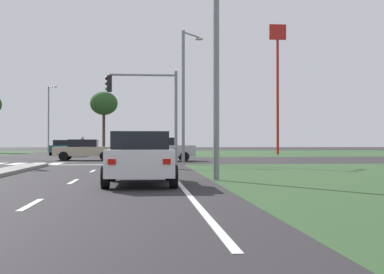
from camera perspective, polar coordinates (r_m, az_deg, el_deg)
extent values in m
plane|color=#282628|center=(36.05, -14.68, -2.63)|extent=(200.00, 200.00, 0.00)
cube|color=#2D4C28|center=(63.22, 12.76, -1.77)|extent=(35.00, 35.00, 0.01)
cube|color=gray|center=(60.85, -10.88, -1.75)|extent=(1.20, 36.00, 0.14)
cube|color=silver|center=(10.70, -17.93, -7.36)|extent=(0.14, 2.00, 0.01)
cube|color=silver|center=(16.58, -13.41, -4.97)|extent=(0.14, 2.00, 0.01)
cube|color=silver|center=(22.52, -11.28, -3.83)|extent=(0.14, 2.00, 0.01)
cube|color=silver|center=(28.49, -10.04, -3.16)|extent=(0.14, 2.00, 0.01)
cube|color=silver|center=(34.47, -9.24, -2.72)|extent=(0.14, 2.00, 0.01)
cube|color=silver|center=(17.63, -1.98, -4.73)|extent=(0.14, 24.00, 0.01)
cube|color=silver|center=(28.66, -9.42, -3.15)|extent=(6.40, 0.50, 0.01)
cube|color=silver|center=(31.32, -19.47, -2.91)|extent=(0.70, 2.80, 0.01)
cube|color=silver|center=(31.06, -17.41, -2.93)|extent=(0.70, 2.80, 0.01)
cube|color=silver|center=(30.84, -15.32, -2.96)|extent=(0.70, 2.80, 0.01)
cube|color=#BCAD8E|center=(36.18, -12.09, -1.61)|extent=(4.36, 1.74, 0.64)
cube|color=black|center=(36.20, -12.32, -0.69)|extent=(2.01, 1.53, 0.52)
cube|color=red|center=(37.16, -15.34, -1.48)|extent=(0.04, 0.20, 0.14)
cube|color=red|center=(35.85, -15.71, -1.51)|extent=(0.04, 0.20, 0.14)
cylinder|color=black|center=(36.92, -9.78, -2.10)|extent=(0.64, 0.22, 0.64)
cylinder|color=black|center=(35.19, -10.00, -2.17)|extent=(0.64, 0.22, 0.64)
cylinder|color=black|center=(37.24, -14.07, -2.07)|extent=(0.64, 0.22, 0.64)
cylinder|color=black|center=(35.52, -14.49, -2.14)|extent=(0.64, 0.22, 0.64)
cube|color=#19565B|center=(51.62, -14.58, -1.29)|extent=(1.84, 4.59, 0.68)
cube|color=black|center=(51.76, -14.55, -0.62)|extent=(1.62, 2.11, 0.52)
cube|color=red|center=(53.80, -13.45, -1.19)|extent=(0.20, 0.04, 0.14)
cube|color=red|center=(54.02, -14.92, -1.19)|extent=(0.20, 0.04, 0.14)
cylinder|color=black|center=(50.03, -13.81, -1.70)|extent=(0.22, 0.64, 0.64)
cylinder|color=black|center=(50.34, -15.88, -1.69)|extent=(0.22, 0.64, 0.64)
cylinder|color=black|center=(52.94, -13.34, -1.65)|extent=(0.22, 0.64, 0.64)
cylinder|color=black|center=(53.22, -15.31, -1.63)|extent=(0.22, 0.64, 0.64)
cube|color=silver|center=(15.18, -5.95, -2.79)|extent=(1.87, 4.31, 0.74)
cube|color=black|center=(15.02, -5.95, -0.40)|extent=(1.65, 1.98, 0.52)
cube|color=red|center=(13.03, -9.17, -2.81)|extent=(0.20, 0.04, 0.14)
cube|color=red|center=(13.01, -2.90, -2.82)|extent=(0.20, 0.04, 0.14)
cylinder|color=black|center=(16.61, -9.14, -3.89)|extent=(0.22, 0.64, 0.64)
cylinder|color=black|center=(16.60, -2.67, -3.90)|extent=(0.22, 0.64, 0.64)
cylinder|color=black|center=(13.86, -9.88, -4.53)|extent=(0.22, 0.64, 0.64)
cylinder|color=black|center=(13.84, -2.12, -4.55)|extent=(0.22, 0.64, 0.64)
cube|color=#B7B7BC|center=(34.13, -3.23, -1.59)|extent=(4.18, 1.79, 0.76)
cube|color=black|center=(34.12, -3.48, -0.51)|extent=(1.92, 1.57, 0.52)
cube|color=red|center=(34.80, -6.75, -1.44)|extent=(0.04, 0.20, 0.14)
cube|color=red|center=(33.44, -6.80, -1.47)|extent=(0.04, 0.20, 0.14)
cylinder|color=black|center=(35.11, -1.10, -2.18)|extent=(0.64, 0.22, 0.64)
cylinder|color=black|center=(33.33, -0.87, -2.26)|extent=(0.64, 0.22, 0.64)
cylinder|color=black|center=(35.01, -5.47, -2.18)|extent=(0.64, 0.22, 0.64)
cylinder|color=black|center=(33.22, -5.48, -2.27)|extent=(0.64, 0.22, 0.64)
cylinder|color=gray|center=(29.05, -1.85, 2.23)|extent=(0.18, 0.18, 5.44)
cylinder|color=gray|center=(29.22, -5.63, 7.08)|extent=(3.84, 0.12, 0.12)
cube|color=black|center=(29.23, -9.42, 6.04)|extent=(0.26, 0.32, 0.95)
sphere|color=#360503|center=(29.28, -9.73, 6.62)|extent=(0.20, 0.20, 0.20)
sphere|color=#3A2405|center=(29.24, -9.73, 6.04)|extent=(0.20, 0.20, 0.20)
sphere|color=green|center=(29.21, -9.73, 5.46)|extent=(0.20, 0.20, 0.20)
cylinder|color=gray|center=(16.97, 2.79, 10.00)|extent=(0.20, 0.20, 8.79)
cylinder|color=gray|center=(31.19, -1.01, 4.65)|extent=(0.20, 0.20, 8.28)
cylinder|color=gray|center=(32.57, -0.07, 11.62)|extent=(1.24, 1.52, 0.10)
ellipsoid|color=#B2B2A8|center=(33.32, 0.82, 11.16)|extent=(0.56, 0.28, 0.20)
cylinder|color=gray|center=(75.38, -16.10, 2.02)|extent=(0.20, 0.20, 9.45)
cylinder|color=gray|center=(74.92, -15.72, 5.58)|extent=(1.32, 1.49, 0.10)
ellipsoid|color=#B2B2A8|center=(74.11, -15.34, 5.57)|extent=(0.56, 0.28, 0.20)
cylinder|color=#4C4C4C|center=(45.59, -12.43, -1.59)|extent=(0.16, 0.16, 0.72)
cylinder|color=#335184|center=(45.58, -12.43, -0.67)|extent=(0.34, 0.34, 0.75)
sphere|color=tan|center=(45.58, -12.42, -0.06)|extent=(0.21, 0.21, 0.21)
cylinder|color=red|center=(53.98, 9.78, 4.54)|extent=(0.28, 0.28, 12.27)
cube|color=red|center=(55.04, 9.77, 11.75)|extent=(1.80, 0.30, 1.60)
torus|color=yellow|center=(55.10, 9.31, 11.74)|extent=(0.96, 0.16, 0.96)
torus|color=yellow|center=(55.30, 10.12, 11.69)|extent=(0.96, 0.16, 0.96)
cylinder|color=#423323|center=(64.40, -10.06, 0.61)|extent=(0.37, 0.37, 5.31)
ellipsoid|color=#285123|center=(64.58, -10.06, 3.82)|extent=(3.50, 3.50, 2.98)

